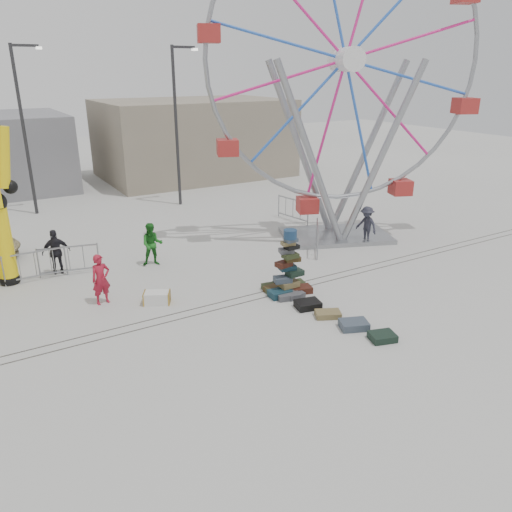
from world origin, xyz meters
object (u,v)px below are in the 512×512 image
barricade_dummy_c (69,260)px  pedestrian_black (56,252)px  steamer_trunk (157,298)px  barricade_dummy_b (35,266)px  suitcase_tower (288,275)px  lamp_post_right (178,119)px  pedestrian_green (152,244)px  ferris_wheel (344,85)px  lamp_post_left (25,123)px  barricade_wheel_back (293,210)px  pedestrian_red (101,279)px  barricade_wheel_front (317,238)px  pedestrian_grey (366,225)px

barricade_dummy_c → pedestrian_black: 0.56m
steamer_trunk → barricade_dummy_b: barricade_dummy_b is taller
suitcase_tower → barricade_dummy_b: size_ratio=1.08×
steamer_trunk → pedestrian_black: 4.72m
lamp_post_right → pedestrian_green: bearing=-119.4°
ferris_wheel → lamp_post_left: bearing=155.7°
ferris_wheel → lamp_post_right: bearing=133.2°
lamp_post_right → suitcase_tower: (-1.46, -12.46, -3.88)m
suitcase_tower → ferris_wheel: 8.42m
barricade_dummy_b → barricade_dummy_c: size_ratio=1.00×
lamp_post_left → pedestrian_black: (-0.62, -8.90, -3.67)m
suitcase_tower → barricade_wheel_back: bearing=60.3°
lamp_post_left → suitcase_tower: lamp_post_left is taller
pedestrian_green → pedestrian_red: bearing=-116.7°
suitcase_tower → ferris_wheel: size_ratio=0.17×
lamp_post_right → barricade_dummy_b: 11.76m
pedestrian_black → barricade_dummy_c: bearing=134.5°
pedestrian_red → pedestrian_green: bearing=35.5°
ferris_wheel → pedestrian_green: (-7.94, 0.91, -5.49)m
lamp_post_left → pedestrian_black: 9.65m
pedestrian_red → pedestrian_black: pedestrian_black is taller
lamp_post_right → barricade_dummy_b: (-8.39, -7.23, -3.93)m
barricade_dummy_c → pedestrian_black: (-0.33, 0.37, 0.26)m
barricade_wheel_front → pedestrian_grey: pedestrian_grey is taller
barricade_dummy_b → steamer_trunk: bearing=-52.7°
lamp_post_left → barricade_dummy_c: lamp_post_left is taller
barricade_dummy_c → pedestrian_grey: pedestrian_grey is taller
barricade_dummy_b → pedestrian_red: bearing=-63.2°
barricade_wheel_back → pedestrian_red: 11.21m
pedestrian_green → pedestrian_grey: bearing=6.3°
ferris_wheel → barricade_dummy_b: size_ratio=6.39×
barricade_wheel_back → ferris_wheel: bearing=-7.3°
lamp_post_left → barricade_wheel_front: lamp_post_left is taller
pedestrian_red → pedestrian_black: (-0.74, 3.26, 0.01)m
ferris_wheel → steamer_trunk: ferris_wheel is taller
lamp_post_right → barricade_dummy_c: size_ratio=4.00×
steamer_trunk → barricade_dummy_b: 4.84m
barricade_dummy_b → pedestrian_green: (3.98, -0.61, 0.26)m
barricade_wheel_front → barricade_wheel_back: size_ratio=1.00×
ferris_wheel → barricade_dummy_c: ferris_wheel is taller
lamp_post_left → pedestrian_green: lamp_post_left is taller
barricade_dummy_b → pedestrian_black: bearing=22.7°
barricade_dummy_c → pedestrian_green: bearing=1.4°
barricade_dummy_b → pedestrian_green: bearing=-9.2°
pedestrian_green → pedestrian_grey: 8.83m
barricade_dummy_c → pedestrian_red: 2.93m
lamp_post_left → ferris_wheel: 15.16m
lamp_post_left → suitcase_tower: 15.96m
barricade_dummy_b → pedestrian_grey: pedestrian_grey is taller
suitcase_tower → barricade_wheel_back: (4.84, 6.78, -0.06)m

